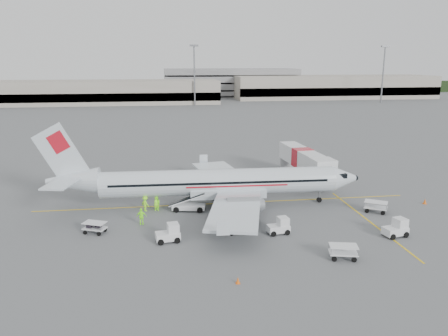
# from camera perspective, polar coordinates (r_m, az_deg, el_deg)

# --- Properties ---
(ground) EXTENTS (360.00, 360.00, 0.00)m
(ground) POSITION_cam_1_polar(r_m,az_deg,el_deg) (51.77, 0.31, -4.61)
(ground) COLOR #56595B
(stripe_lead) EXTENTS (44.00, 0.20, 0.01)m
(stripe_lead) POSITION_cam_1_polar(r_m,az_deg,el_deg) (51.77, 0.31, -4.61)
(stripe_lead) COLOR yellow
(stripe_lead) RESTS_ON ground
(stripe_cross) EXTENTS (0.20, 20.00, 0.01)m
(stripe_cross) POSITION_cam_1_polar(r_m,az_deg,el_deg) (48.58, 18.42, -6.60)
(stripe_cross) COLOR yellow
(stripe_cross) RESTS_ON ground
(terminal_west) EXTENTS (110.00, 22.00, 9.00)m
(terminal_west) POSITION_cam_1_polar(r_m,az_deg,el_deg) (182.01, -18.60, 9.34)
(terminal_west) COLOR gray
(terminal_west) RESTS_ON ground
(terminal_east) EXTENTS (90.00, 26.00, 10.00)m
(terminal_east) POSITION_cam_1_polar(r_m,az_deg,el_deg) (208.70, 13.97, 10.26)
(terminal_east) COLOR gray
(terminal_east) RESTS_ON ground
(parking_garage) EXTENTS (62.00, 24.00, 14.00)m
(parking_garage) POSITION_cam_1_polar(r_m,az_deg,el_deg) (211.27, 0.81, 11.24)
(parking_garage) COLOR slate
(parking_garage) RESTS_ON ground
(treeline) EXTENTS (300.00, 3.00, 6.00)m
(treeline) POSITION_cam_1_polar(r_m,az_deg,el_deg) (224.13, -6.22, 10.28)
(treeline) COLOR black
(treeline) RESTS_ON ground
(mast_center) EXTENTS (3.20, 1.20, 22.00)m
(mast_center) POSITION_cam_1_polar(r_m,az_deg,el_deg) (167.14, -3.88, 11.92)
(mast_center) COLOR slate
(mast_center) RESTS_ON ground
(mast_east) EXTENTS (3.20, 1.20, 22.00)m
(mast_east) POSITION_cam_1_polar(r_m,az_deg,el_deg) (188.07, 20.05, 11.34)
(mast_east) COLOR slate
(mast_east) RESTS_ON ground
(aircraft) EXTENTS (36.25, 28.85, 9.76)m
(aircraft) POSITION_cam_1_polar(r_m,az_deg,el_deg) (49.56, -0.65, 0.41)
(aircraft) COLOR silver
(aircraft) RESTS_ON ground
(jet_bridge) EXTENTS (4.37, 16.99, 4.41)m
(jet_bridge) POSITION_cam_1_polar(r_m,az_deg,el_deg) (62.49, 10.17, 0.49)
(jet_bridge) COLOR silver
(jet_bridge) RESTS_ON ground
(belt_loader) EXTENTS (5.13, 2.69, 2.64)m
(belt_loader) POSITION_cam_1_polar(r_m,az_deg,el_deg) (49.04, -4.63, -4.09)
(belt_loader) COLOR silver
(belt_loader) RESTS_ON ground
(tug_fore) EXTENTS (2.50, 1.75, 1.76)m
(tug_fore) POSITION_cam_1_polar(r_m,az_deg,el_deg) (45.12, 21.47, -7.25)
(tug_fore) COLOR silver
(tug_fore) RESTS_ON ground
(tug_mid) EXTENTS (2.24, 1.45, 1.63)m
(tug_mid) POSITION_cam_1_polar(r_m,az_deg,el_deg) (43.02, 7.11, -7.48)
(tug_mid) COLOR silver
(tug_mid) RESTS_ON ground
(tug_aft) EXTENTS (2.40, 1.59, 1.73)m
(tug_aft) POSITION_cam_1_polar(r_m,az_deg,el_deg) (41.18, -7.36, -8.40)
(tug_aft) COLOR silver
(tug_aft) RESTS_ON ground
(cart_loaded_a) EXTENTS (2.32, 1.42, 1.18)m
(cart_loaded_a) POSITION_cam_1_polar(r_m,az_deg,el_deg) (42.95, 1.90, -7.73)
(cart_loaded_a) COLOR silver
(cart_loaded_a) RESTS_ON ground
(cart_loaded_b) EXTENTS (2.47, 2.00, 1.12)m
(cart_loaded_b) POSITION_cam_1_polar(r_m,az_deg,el_deg) (44.70, -16.52, -7.48)
(cart_loaded_b) COLOR silver
(cart_loaded_b) RESTS_ON ground
(cart_empty_a) EXTENTS (2.59, 1.86, 1.22)m
(cart_empty_a) POSITION_cam_1_polar(r_m,az_deg,el_deg) (38.96, 15.31, -10.54)
(cart_empty_a) COLOR silver
(cart_empty_a) RESTS_ON ground
(cart_empty_b) EXTENTS (2.79, 2.48, 1.25)m
(cart_empty_b) POSITION_cam_1_polar(r_m,az_deg,el_deg) (51.37, 19.20, -4.82)
(cart_empty_b) COLOR silver
(cart_empty_b) RESTS_ON ground
(cone_nose) EXTENTS (0.40, 0.40, 0.66)m
(cone_nose) POSITION_cam_1_polar(r_m,az_deg,el_deg) (56.60, 24.76, -3.95)
(cone_nose) COLOR #E35D10
(cone_nose) RESTS_ON ground
(cone_port) EXTENTS (0.39, 0.39, 0.64)m
(cone_port) POSITION_cam_1_polar(r_m,az_deg,el_deg) (60.87, -4.61, -1.52)
(cone_port) COLOR #E35D10
(cone_port) RESTS_ON ground
(cone_stbd) EXTENTS (0.33, 0.33, 0.54)m
(cone_stbd) POSITION_cam_1_polar(r_m,az_deg,el_deg) (33.99, 1.82, -14.43)
(cone_stbd) COLOR #E35D10
(cone_stbd) RESTS_ON ground
(crew_a) EXTENTS (0.70, 0.62, 1.60)m
(crew_a) POSITION_cam_1_polar(r_m,az_deg,el_deg) (49.62, -8.82, -4.63)
(crew_a) COLOR #91F722
(crew_a) RESTS_ON ground
(crew_b) EXTENTS (0.97, 1.00, 1.62)m
(crew_b) POSITION_cam_1_polar(r_m,az_deg,el_deg) (49.62, -8.75, -4.62)
(crew_b) COLOR #91F722
(crew_b) RESTS_ON ground
(crew_c) EXTENTS (1.23, 1.26, 1.73)m
(crew_c) POSITION_cam_1_polar(r_m,az_deg,el_deg) (49.64, -10.23, -4.60)
(crew_c) COLOR #91F722
(crew_c) RESTS_ON ground
(crew_d) EXTENTS (1.06, 0.51, 1.76)m
(crew_d) POSITION_cam_1_polar(r_m,az_deg,el_deg) (45.68, -10.72, -6.24)
(crew_d) COLOR #91F722
(crew_d) RESTS_ON ground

